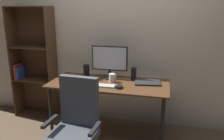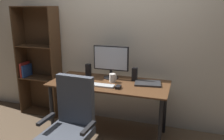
% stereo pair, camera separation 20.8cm
% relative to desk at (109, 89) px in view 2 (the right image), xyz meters
% --- Properties ---
extents(ground_plane, '(12.00, 12.00, 0.00)m').
position_rel_desk_xyz_m(ground_plane, '(0.00, 0.00, -0.65)').
color(ground_plane, brown).
extents(back_wall, '(6.40, 0.10, 2.60)m').
position_rel_desk_xyz_m(back_wall, '(0.00, 0.51, 0.65)').
color(back_wall, beige).
rests_on(back_wall, ground).
extents(desk, '(1.51, 0.68, 0.74)m').
position_rel_desk_xyz_m(desk, '(0.00, 0.00, 0.00)').
color(desk, '#56351E').
rests_on(desk, ground).
extents(monitor, '(0.48, 0.20, 0.44)m').
position_rel_desk_xyz_m(monitor, '(-0.04, 0.20, 0.34)').
color(monitor, black).
rests_on(monitor, desk).
extents(keyboard, '(0.29, 0.11, 0.02)m').
position_rel_desk_xyz_m(keyboard, '(-0.03, -0.15, 0.10)').
color(keyboard, '#B7BABC').
rests_on(keyboard, desk).
extents(mouse, '(0.06, 0.10, 0.03)m').
position_rel_desk_xyz_m(mouse, '(0.17, -0.17, 0.10)').
color(mouse, black).
rests_on(mouse, desk).
extents(coffee_mug, '(0.10, 0.08, 0.11)m').
position_rel_desk_xyz_m(coffee_mug, '(0.03, 0.04, 0.14)').
color(coffee_mug, white).
rests_on(coffee_mug, desk).
extents(laptop, '(0.35, 0.27, 0.02)m').
position_rel_desk_xyz_m(laptop, '(0.48, 0.09, 0.10)').
color(laptop, '#2D2D30').
rests_on(laptop, desk).
extents(speaker_left, '(0.06, 0.07, 0.17)m').
position_rel_desk_xyz_m(speaker_left, '(-0.37, 0.19, 0.17)').
color(speaker_left, black).
rests_on(speaker_left, desk).
extents(speaker_right, '(0.06, 0.07, 0.17)m').
position_rel_desk_xyz_m(speaker_right, '(0.29, 0.19, 0.17)').
color(speaker_right, black).
rests_on(speaker_right, desk).
extents(office_chair, '(0.54, 0.54, 1.01)m').
position_rel_desk_xyz_m(office_chair, '(-0.14, -0.80, -0.19)').
color(office_chair, '#232326').
rests_on(office_chair, ground).
extents(bookshelf, '(0.66, 0.28, 1.69)m').
position_rel_desk_xyz_m(bookshelf, '(-1.28, 0.34, 0.19)').
color(bookshelf, '#4C331E').
rests_on(bookshelf, ground).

